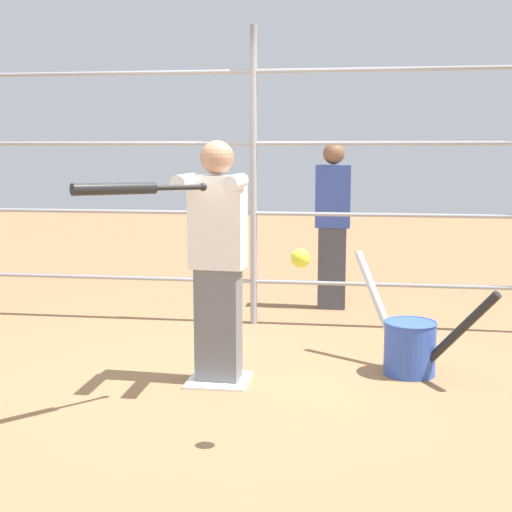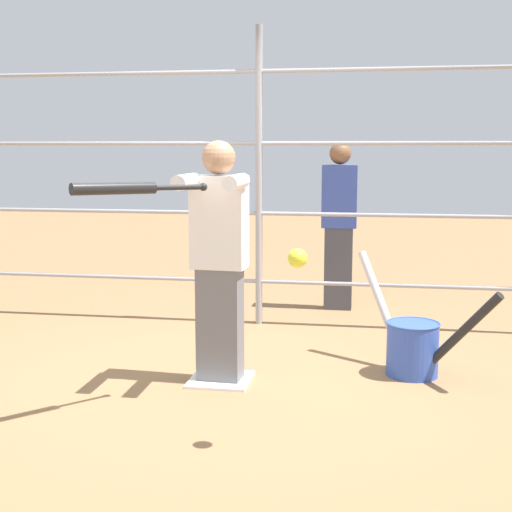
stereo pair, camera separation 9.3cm
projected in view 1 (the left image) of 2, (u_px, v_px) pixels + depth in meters
name	position (u px, v px, depth m)	size (l,w,h in m)	color
ground_plane	(219.00, 381.00, 4.75)	(24.00, 24.00, 0.00)	olive
home_plate	(219.00, 380.00, 4.74)	(0.40, 0.40, 0.02)	white
fence_backstop	(254.00, 179.00, 6.12)	(5.14, 0.06, 2.56)	#939399
batter	(217.00, 255.00, 4.60)	(0.41, 0.55, 1.59)	slate
baseball_bat_swinging	(127.00, 188.00, 3.82)	(0.60, 0.64, 0.07)	black
softball_in_flight	(301.00, 258.00, 3.48)	(0.10, 0.10, 0.10)	yellow
bat_bucket	(410.00, 344.00, 4.88)	(0.94, 0.88, 0.79)	#3351B2
bystander_behind_fence	(333.00, 223.00, 6.78)	(0.33, 0.20, 1.59)	#3F3F47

